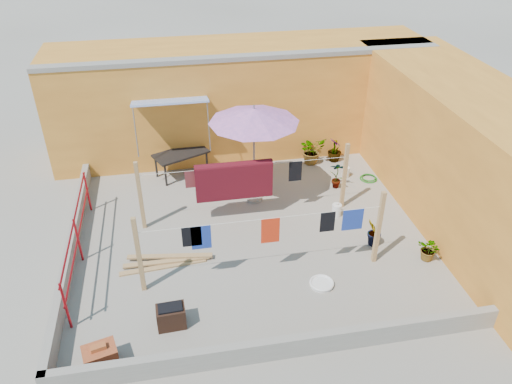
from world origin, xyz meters
TOP-DOWN VIEW (x-y plane):
  - ground at (0.00, 0.00)m, footprint 80.00×80.00m
  - wall_back at (0.50, 4.69)m, footprint 11.00×3.27m
  - wall_right at (5.20, 0.00)m, footprint 2.40×9.00m
  - parapet_front at (0.00, -3.58)m, footprint 8.30×0.16m
  - parapet_left at (-4.08, 0.00)m, footprint 0.16×7.30m
  - red_railing at (-3.85, -0.20)m, footprint 0.05×4.20m
  - clothesline_rig at (-0.22, 0.56)m, footprint 5.09×2.35m
  - patio_umbrella at (0.34, 1.51)m, footprint 2.89×2.89m
  - outdoor_table at (-1.44, 3.20)m, footprint 1.66×1.29m
  - brick_stack at (-3.21, -3.20)m, footprint 0.65×0.54m
  - lumber_pile at (-2.02, -0.67)m, footprint 2.04×0.58m
  - brazier at (-1.97, -2.49)m, footprint 0.55×0.38m
  - white_basin at (1.14, -1.95)m, footprint 0.52×0.52m
  - water_jug_a at (2.24, 0.43)m, footprint 0.24×0.24m
  - water_jug_b at (3.10, 2.23)m, footprint 0.21×0.21m
  - green_hose at (3.70, 1.97)m, footprint 0.49×0.49m
  - plant_back_a at (2.37, 3.20)m, footprint 0.91×0.84m
  - plant_back_b at (3.07, 3.20)m, footprint 0.46×0.46m
  - plant_right_a at (2.66, 1.72)m, footprint 0.49×0.40m
  - plant_right_b at (2.68, -0.88)m, footprint 0.48×0.51m
  - plant_right_c at (3.70, -1.58)m, footprint 0.64×0.66m

SIDE VIEW (x-z plane):
  - ground at x=0.00m, z-range 0.00..0.00m
  - green_hose at x=3.70m, z-range 0.00..0.07m
  - white_basin at x=1.14m, z-range 0.00..0.09m
  - lumber_pile at x=-2.02m, z-range 0.00..0.12m
  - water_jug_b at x=3.10m, z-range -0.02..0.32m
  - water_jug_a at x=2.24m, z-range -0.02..0.35m
  - brick_stack at x=-3.21m, z-range -0.03..0.46m
  - parapet_front at x=0.00m, z-range 0.00..0.44m
  - parapet_left at x=-4.08m, z-range 0.00..0.44m
  - brazier at x=-1.97m, z-range -0.01..0.48m
  - plant_right_c at x=3.70m, z-range 0.00..0.55m
  - plant_back_b at x=3.07m, z-range 0.00..0.71m
  - plant_right_b at x=2.68m, z-range 0.00..0.72m
  - plant_right_a at x=2.66m, z-range 0.00..0.80m
  - plant_back_a at x=2.37m, z-range 0.00..0.83m
  - outdoor_table at x=-1.44m, z-range 0.28..0.98m
  - red_railing at x=-3.85m, z-range 0.17..1.27m
  - clothesline_rig at x=-0.22m, z-range 0.14..1.94m
  - wall_right at x=5.20m, z-range 0.00..3.20m
  - wall_back at x=0.50m, z-range 0.00..3.21m
  - patio_umbrella at x=0.34m, z-range 1.06..3.72m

